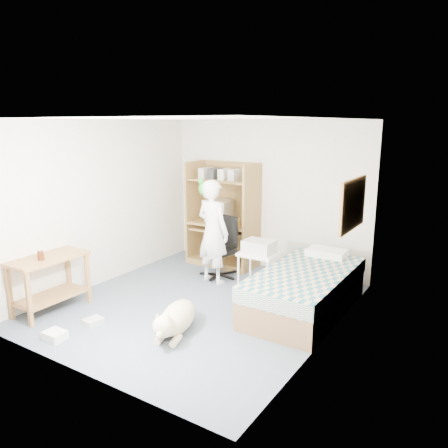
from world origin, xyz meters
name	(u,v)px	position (x,y,z in m)	size (l,w,h in m)	color
floor	(199,305)	(0.00, 0.00, 0.00)	(4.00, 4.00, 0.00)	#4A5664
wall_back	(267,196)	(0.00, 2.00, 1.25)	(3.60, 0.02, 2.50)	silver
wall_right	(330,235)	(1.80, 0.00, 1.25)	(0.02, 4.00, 2.50)	silver
wall_left	(103,203)	(-1.80, 0.00, 1.25)	(0.02, 4.00, 2.50)	silver
ceiling	(196,119)	(0.00, 0.00, 2.50)	(3.60, 4.00, 0.02)	white
computer_hutch	(224,219)	(-0.70, 1.74, 0.82)	(1.20, 0.63, 1.80)	brown
bed	(305,290)	(1.30, 0.62, 0.29)	(1.02, 2.02, 0.66)	brown
side_desk	(49,275)	(-1.55, -1.20, 0.49)	(0.50, 1.00, 0.75)	brown
corkboard	(353,204)	(1.77, 0.90, 1.45)	(0.04, 0.94, 0.66)	#987344
office_chair	(221,255)	(-0.38, 1.17, 0.35)	(0.55, 0.55, 0.98)	black
person	(213,232)	(-0.34, 0.86, 0.81)	(0.59, 0.39, 1.62)	white
parrot	(202,187)	(-0.54, 0.88, 1.49)	(0.12, 0.21, 0.33)	#138316
dog	(176,319)	(0.25, -0.81, 0.18)	(0.57, 1.09, 0.42)	beige
printer_cart	(258,267)	(0.50, 0.79, 0.42)	(0.53, 0.43, 0.63)	white
printer	(259,247)	(0.50, 0.79, 0.72)	(0.42, 0.32, 0.18)	#AEAEA9
crt_monitor	(219,210)	(-0.80, 1.75, 0.95)	(0.42, 0.44, 0.37)	beige
keyboard	(218,229)	(-0.72, 1.58, 0.67)	(0.45, 0.16, 0.03)	beige
pencil_cup	(238,222)	(-0.37, 1.65, 0.82)	(0.08, 0.08, 0.12)	gold
drink_glass	(41,256)	(-1.50, -1.33, 0.81)	(0.08, 0.08, 0.12)	#401B0A
floor_box_a	(55,335)	(-0.83, -1.70, 0.05)	(0.25, 0.20, 0.10)	silver
floor_box_b	(93,322)	(-0.75, -1.20, 0.04)	(0.18, 0.22, 0.08)	#ACACA7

